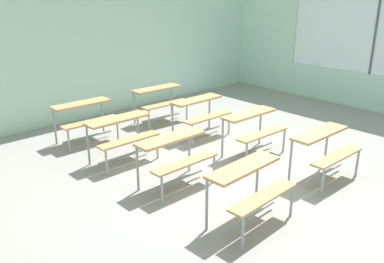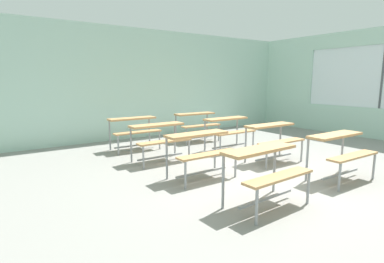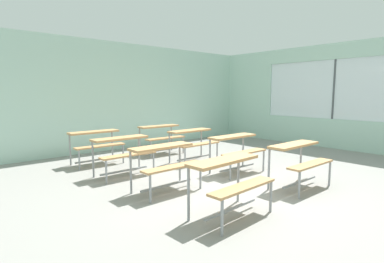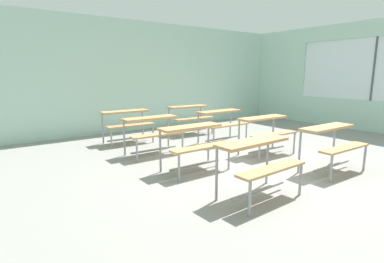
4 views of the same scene
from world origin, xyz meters
The scene contains 10 objects.
ground centered at (0.00, 0.00, -0.03)m, with size 10.00×9.00×0.05m, color gray.
wall_back centered at (0.00, 4.50, 1.50)m, with size 10.00×0.12×3.00m, color silver.
desk_bench_r0c0 centered at (-0.95, -0.81, 0.56)m, with size 1.12×0.63×0.74m.
desk_bench_r0c1 centered at (0.83, -0.79, 0.56)m, with size 1.11×0.61×0.74m.
desk_bench_r1c0 centered at (-0.97, 0.56, 0.56)m, with size 1.10×0.59×0.74m.
desk_bench_r1c1 centered at (0.80, 0.55, 0.56)m, with size 1.11×0.62×0.74m.
desk_bench_r2c0 centered at (-1.04, 1.85, 0.56)m, with size 1.10×0.59×0.74m.
desk_bench_r2c1 centered at (0.76, 1.84, 0.56)m, with size 1.10×0.59×0.74m.
desk_bench_r3c0 centered at (-1.03, 3.10, 0.56)m, with size 1.11×0.61×0.74m.
desk_bench_r3c1 centered at (0.75, 3.09, 0.56)m, with size 1.13×0.64×0.74m.
Camera 2 is at (-3.80, -3.30, 1.60)m, focal length 28.00 mm.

